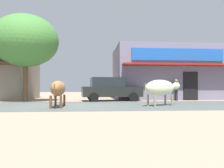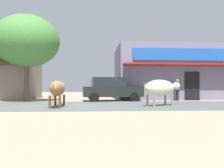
# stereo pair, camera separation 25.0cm
# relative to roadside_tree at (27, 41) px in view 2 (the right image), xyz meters

# --- Properties ---
(ground) EXTENTS (80.00, 80.00, 0.00)m
(ground) POSITION_rel_roadside_tree_xyz_m (3.03, -3.56, -4.04)
(ground) COLOR tan
(asphalt_road) EXTENTS (72.00, 6.39, 0.00)m
(asphalt_road) POSITION_rel_roadside_tree_xyz_m (3.03, -3.56, -4.04)
(asphalt_road) COLOR #515855
(asphalt_road) RESTS_ON ground
(storefront_right_club) EXTENTS (8.65, 6.69, 4.32)m
(storefront_right_club) POSITION_rel_roadside_tree_xyz_m (10.72, 3.62, -1.87)
(storefront_right_club) COLOR slate
(storefront_right_club) RESTS_ON ground
(roadside_tree) EXTENTS (4.31, 4.31, 5.78)m
(roadside_tree) POSITION_rel_roadside_tree_xyz_m (0.00, 0.00, 0.00)
(roadside_tree) COLOR brown
(roadside_tree) RESTS_ON ground
(parked_hatchback_car) EXTENTS (4.29, 2.30, 1.64)m
(parked_hatchback_car) POSITION_rel_roadside_tree_xyz_m (5.68, 0.49, -3.20)
(parked_hatchback_car) COLOR black
(parked_hatchback_car) RESTS_ON ground
(cow_near_brown) EXTENTS (0.67, 2.90, 1.24)m
(cow_near_brown) POSITION_rel_roadside_tree_xyz_m (2.80, -4.46, -3.17)
(cow_near_brown) COLOR olive
(cow_near_brown) RESTS_ON ground
(cow_far_dark) EXTENTS (2.40, 1.69, 1.32)m
(cow_far_dark) POSITION_rel_roadside_tree_xyz_m (7.91, -4.20, -3.13)
(cow_far_dark) COLOR beige
(cow_far_dark) RESTS_ON ground
(pedestrian_by_shop) EXTENTS (0.37, 0.61, 1.53)m
(pedestrian_by_shop) POSITION_rel_roadside_tree_xyz_m (10.41, 0.31, -3.15)
(pedestrian_by_shop) COLOR #262633
(pedestrian_by_shop) RESTS_ON ground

